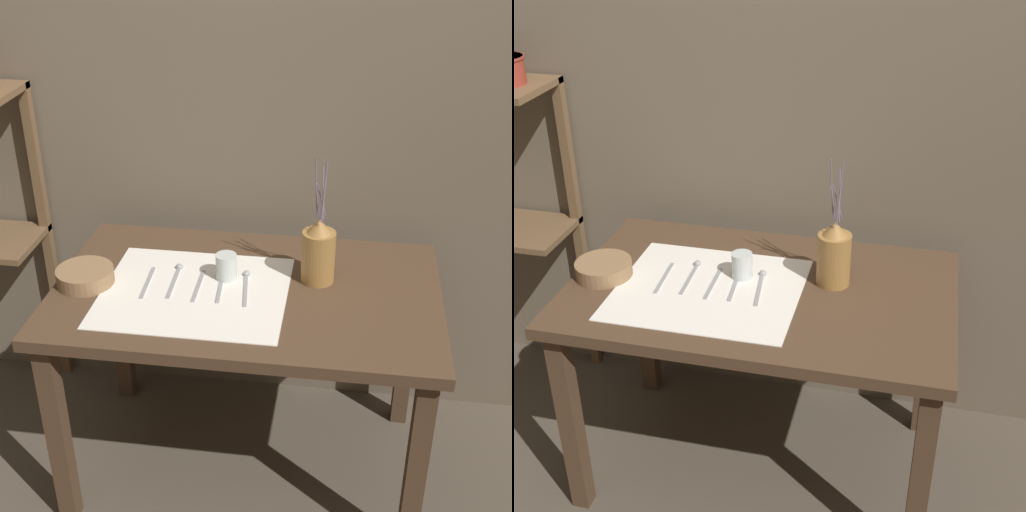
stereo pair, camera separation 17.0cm
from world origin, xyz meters
TOP-DOWN VIEW (x-y plane):
  - ground_plane at (0.00, 0.00)m, footprint 12.00×12.00m
  - stone_wall_back at (0.00, 0.50)m, footprint 7.00×0.06m
  - wooden_table at (0.00, 0.00)m, footprint 1.25×0.77m
  - linen_cloth at (-0.16, -0.05)m, footprint 0.59×0.51m
  - pitcher_with_flowers at (0.22, 0.08)m, footprint 0.11×0.11m
  - wooden_bowl at (-0.52, -0.04)m, footprint 0.19×0.19m
  - glass_tumbler_near at (-0.07, 0.05)m, footprint 0.07×0.07m
  - fork_inner at (-0.32, -0.02)m, footprint 0.02×0.20m
  - spoon_outer at (-0.24, 0.05)m, footprint 0.03×0.21m
  - fork_outer at (-0.15, -0.02)m, footprint 0.02×0.20m
  - knife_center at (-0.08, -0.01)m, footprint 0.03×0.20m
  - spoon_inner at (-0.01, 0.04)m, footprint 0.04×0.21m

SIDE VIEW (x-z plane):
  - ground_plane at x=0.00m, z-range 0.00..0.00m
  - wooden_table at x=0.00m, z-range 0.28..1.04m
  - linen_cloth at x=-0.16m, z-range 0.76..0.77m
  - fork_inner at x=-0.32m, z-range 0.77..0.77m
  - fork_outer at x=-0.15m, z-range 0.77..0.77m
  - knife_center at x=-0.08m, z-range 0.77..0.77m
  - spoon_outer at x=-0.24m, z-range 0.76..0.78m
  - spoon_inner at x=-0.01m, z-range 0.76..0.78m
  - wooden_bowl at x=-0.52m, z-range 0.76..0.82m
  - glass_tumbler_near at x=-0.07m, z-range 0.77..0.85m
  - pitcher_with_flowers at x=0.22m, z-range 0.65..1.08m
  - stone_wall_back at x=0.00m, z-range 0.00..2.40m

